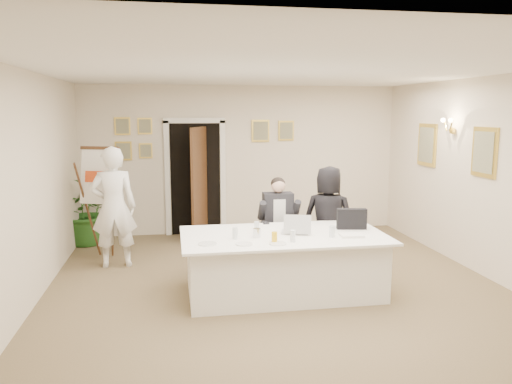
{
  "coord_description": "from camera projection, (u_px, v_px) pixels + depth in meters",
  "views": [
    {
      "loc": [
        -1.32,
        -5.93,
        2.31
      ],
      "look_at": [
        -0.22,
        0.6,
        1.24
      ],
      "focal_mm": 35.0,
      "sensor_mm": 36.0,
      "label": 1
    }
  ],
  "objects": [
    {
      "name": "laptop_bag",
      "position": [
        352.0,
        219.0,
        6.58
      ],
      "size": [
        0.4,
        0.17,
        0.27
      ],
      "primitive_type": "cube",
      "rotation": [
        0.0,
        0.0,
        -0.17
      ],
      "color": "black",
      "rests_on": "conference_table"
    },
    {
      "name": "conference_table",
      "position": [
        283.0,
        263.0,
        6.37
      ],
      "size": [
        2.58,
        1.38,
        0.78
      ],
      "color": "white",
      "rests_on": "floor"
    },
    {
      "name": "seated_man",
      "position": [
        278.0,
        223.0,
        7.33
      ],
      "size": [
        0.69,
        0.72,
        1.38
      ],
      "primitive_type": null,
      "rotation": [
        0.0,
        0.0,
        -0.17
      ],
      "color": "black",
      "rests_on": "floor"
    },
    {
      "name": "glass_c",
      "position": [
        332.0,
        231.0,
        6.16
      ],
      "size": [
        0.09,
        0.09,
        0.14
      ],
      "primitive_type": "cylinder",
      "rotation": [
        0.0,
        0.0,
        0.29
      ],
      "color": "silver",
      "rests_on": "conference_table"
    },
    {
      "name": "glass_b",
      "position": [
        293.0,
        236.0,
        5.94
      ],
      "size": [
        0.07,
        0.07,
        0.14
      ],
      "primitive_type": "cylinder",
      "rotation": [
        0.0,
        0.0,
        0.04
      ],
      "color": "silver",
      "rests_on": "conference_table"
    },
    {
      "name": "standing_man",
      "position": [
        114.0,
        207.0,
        7.4
      ],
      "size": [
        0.69,
        0.48,
        1.81
      ],
      "primitive_type": "imported",
      "rotation": [
        0.0,
        0.0,
        3.21
      ],
      "color": "white",
      "rests_on": "floor"
    },
    {
      "name": "doorway",
      "position": [
        197.0,
        181.0,
        9.27
      ],
      "size": [
        1.14,
        0.86,
        2.2
      ],
      "color": "black",
      "rests_on": "floor"
    },
    {
      "name": "pictures_back_wall",
      "position": [
        200.0,
        137.0,
        9.3
      ],
      "size": [
        3.4,
        0.06,
        0.8
      ],
      "primitive_type": null,
      "color": "gold",
      "rests_on": "wall_back"
    },
    {
      "name": "wall_front",
      "position": [
        421.0,
        280.0,
        2.72
      ],
      "size": [
        6.0,
        0.1,
        2.8
      ],
      "primitive_type": "cube",
      "color": "beige",
      "rests_on": "floor"
    },
    {
      "name": "wall_back",
      "position": [
        242.0,
        160.0,
        9.54
      ],
      "size": [
        6.0,
        0.1,
        2.8
      ],
      "primitive_type": "cube",
      "color": "beige",
      "rests_on": "floor"
    },
    {
      "name": "oj_glass",
      "position": [
        274.0,
        237.0,
        5.89
      ],
      "size": [
        0.08,
        0.08,
        0.13
      ],
      "primitive_type": "cylinder",
      "rotation": [
        0.0,
        0.0,
        -0.18
      ],
      "color": "gold",
      "rests_on": "conference_table"
    },
    {
      "name": "potted_palm",
      "position": [
        88.0,
        210.0,
        8.72
      ],
      "size": [
        1.13,
        1.0,
        1.21
      ],
      "primitive_type": "imported",
      "rotation": [
        0.0,
        0.0,
        -0.05
      ],
      "color": "#22531B",
      "rests_on": "floor"
    },
    {
      "name": "standing_woman",
      "position": [
        328.0,
        219.0,
        7.25
      ],
      "size": [
        0.89,
        0.78,
        1.54
      ],
      "primitive_type": "imported",
      "rotation": [
        0.0,
        0.0,
        2.67
      ],
      "color": "black",
      "rests_on": "floor"
    },
    {
      "name": "ceiling",
      "position": [
        283.0,
        70.0,
        5.91
      ],
      "size": [
        6.0,
        7.0,
        0.02
      ],
      "primitive_type": "cube",
      "color": "white",
      "rests_on": "wall_back"
    },
    {
      "name": "flip_chart",
      "position": [
        104.0,
        208.0,
        7.91
      ],
      "size": [
        0.63,
        0.48,
        1.74
      ],
      "color": "#372111",
      "rests_on": "floor"
    },
    {
      "name": "paper_stack",
      "position": [
        352.0,
        235.0,
        6.2
      ],
      "size": [
        0.3,
        0.23,
        0.03
      ],
      "primitive_type": "cube",
      "rotation": [
        0.0,
        0.0,
        -0.09
      ],
      "color": "white",
      "rests_on": "conference_table"
    },
    {
      "name": "plate_near",
      "position": [
        278.0,
        244.0,
        5.84
      ],
      "size": [
        0.22,
        0.22,
        0.01
      ],
      "primitive_type": "cylinder",
      "rotation": [
        0.0,
        0.0,
        0.06
      ],
      "color": "white",
      "rests_on": "conference_table"
    },
    {
      "name": "plate_left",
      "position": [
        207.0,
        244.0,
        5.83
      ],
      "size": [
        0.27,
        0.27,
        0.01
      ],
      "primitive_type": "cylinder",
      "rotation": [
        0.0,
        0.0,
        -0.32
      ],
      "color": "white",
      "rests_on": "conference_table"
    },
    {
      "name": "wall_right",
      "position": [
        502.0,
        181.0,
        6.62
      ],
      "size": [
        0.1,
        7.0,
        2.8
      ],
      "primitive_type": "cube",
      "color": "beige",
      "rests_on": "floor"
    },
    {
      "name": "steel_jug",
      "position": [
        257.0,
        233.0,
        6.15
      ],
      "size": [
        0.11,
        0.11,
        0.11
      ],
      "primitive_type": "cylinder",
      "rotation": [
        0.0,
        0.0,
        -0.13
      ],
      "color": "silver",
      "rests_on": "conference_table"
    },
    {
      "name": "glass_a",
      "position": [
        235.0,
        233.0,
        6.07
      ],
      "size": [
        0.08,
        0.08,
        0.14
      ],
      "primitive_type": "cylinder",
      "rotation": [
        0.0,
        0.0,
        0.16
      ],
      "color": "silver",
      "rests_on": "conference_table"
    },
    {
      "name": "laptop",
      "position": [
        295.0,
        222.0,
        6.37
      ],
      "size": [
        0.43,
        0.44,
        0.28
      ],
      "primitive_type": null,
      "rotation": [
        0.0,
        0.0,
        -0.28
      ],
      "color": "#B7BABC",
      "rests_on": "conference_table"
    },
    {
      "name": "floor",
      "position": [
        281.0,
        295.0,
        6.35
      ],
      "size": [
        7.0,
        7.0,
        0.0
      ],
      "primitive_type": "plane",
      "color": "brown",
      "rests_on": "ground"
    },
    {
      "name": "wall_sconce",
      "position": [
        450.0,
        125.0,
        7.66
      ],
      "size": [
        0.2,
        0.3,
        0.24
      ],
      "primitive_type": null,
      "color": "gold",
      "rests_on": "wall_right"
    },
    {
      "name": "plate_mid",
      "position": [
        244.0,
        244.0,
        5.81
      ],
      "size": [
        0.25,
        0.25,
        0.01
      ],
      "primitive_type": "cylinder",
      "rotation": [
        0.0,
        0.0,
        -0.24
      ],
      "color": "white",
      "rests_on": "conference_table"
    },
    {
      "name": "pictures_right_wall",
      "position": [
        452.0,
        148.0,
        7.73
      ],
      "size": [
        0.06,
        2.2,
        0.8
      ],
      "primitive_type": null,
      "color": "gold",
      "rests_on": "wall_right"
    },
    {
      "name": "glass_d",
      "position": [
        257.0,
        227.0,
        6.4
      ],
      "size": [
        0.07,
        0.07,
        0.14
      ],
      "primitive_type": "cylinder",
      "rotation": [
        0.0,
        0.0,
        -0.13
      ],
      "color": "silver",
      "rests_on": "conference_table"
    },
    {
      "name": "wall_left",
      "position": [
        23.0,
        193.0,
        5.64
      ],
      "size": [
        0.1,
        7.0,
        2.8
      ],
      "primitive_type": "cube",
      "color": "beige",
      "rests_on": "floor"
    }
  ]
}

